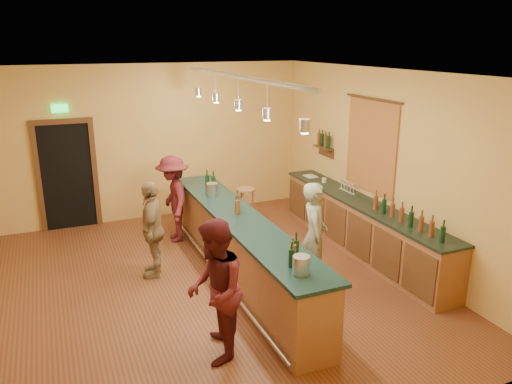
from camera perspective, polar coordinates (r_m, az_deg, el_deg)
name	(u,v)px	position (r m, az deg, el deg)	size (l,w,h in m)	color
floor	(204,286)	(7.88, -5.98, -10.59)	(7.00, 7.00, 0.00)	brown
ceiling	(197,73)	(7.01, -6.79, 13.32)	(6.50, 7.00, 0.02)	silver
wall_back	(152,143)	(10.59, -11.85, 5.54)	(6.50, 0.02, 3.20)	#D8A551
wall_front	(322,295)	(4.27, 7.60, -11.55)	(6.50, 0.02, 3.20)	#D8A551
wall_right	(385,165)	(8.73, 14.53, 2.96)	(0.02, 7.00, 3.20)	#D8A551
doorway	(67,173)	(10.49, -20.79, 2.02)	(1.15, 0.09, 2.48)	black
tapestry	(371,147)	(8.98, 13.02, 5.08)	(0.03, 1.40, 1.60)	#A33D20
bottle_shelf	(324,142)	(10.21, 7.79, 5.70)	(0.17, 0.55, 0.54)	#4D3717
back_counter	(361,226)	(9.03, 11.91, -3.80)	(0.60, 4.55, 1.27)	brown
tasting_bar	(240,243)	(7.79, -1.86, -5.89)	(0.73, 5.10, 1.38)	brown
pendant_track	(238,88)	(7.21, -2.04, 11.79)	(0.11, 4.60, 0.50)	silver
bartender	(314,235)	(7.57, 6.68, -4.93)	(0.60, 0.39, 1.65)	gray
customer_a	(215,291)	(5.87, -4.71, -11.24)	(0.84, 0.65, 1.72)	#59191E
customer_b	(153,229)	(8.04, -11.73, -4.14)	(0.92, 0.38, 1.57)	#997A51
customer_c	(173,199)	(9.37, -9.42, -0.78)	(1.05, 0.60, 1.63)	#59191E
bar_stool	(246,195)	(10.04, -1.16, -0.39)	(0.38, 0.38, 0.78)	#A36E49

